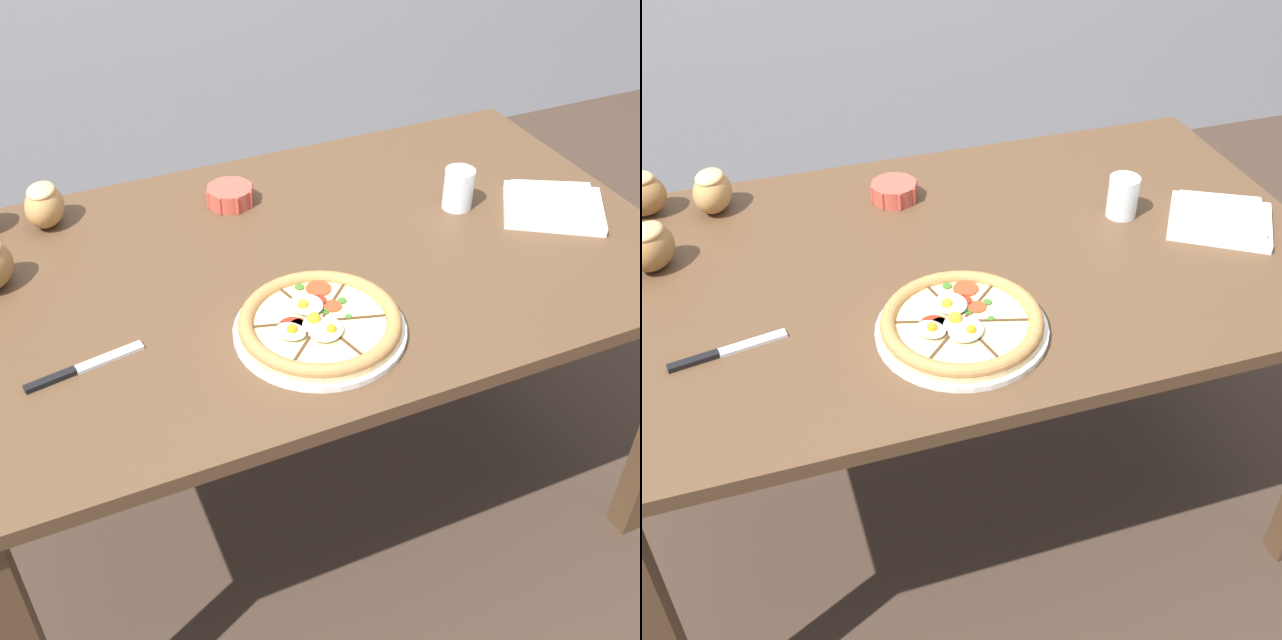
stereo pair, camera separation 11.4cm
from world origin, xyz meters
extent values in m
plane|color=#3D2D23|center=(0.00, 0.00, 0.00)|extent=(12.00, 12.00, 0.00)
cube|color=#513823|center=(0.00, 0.00, 0.74)|extent=(1.48, 0.90, 0.03)
cube|color=#513823|center=(-0.69, -0.40, 0.36)|extent=(0.06, 0.06, 0.72)
cube|color=#513823|center=(-0.69, 0.40, 0.36)|extent=(0.06, 0.06, 0.72)
cube|color=#513823|center=(0.69, 0.40, 0.36)|extent=(0.06, 0.06, 0.72)
cylinder|color=white|center=(-0.08, -0.23, 0.76)|extent=(0.31, 0.31, 0.01)
cylinder|color=#E5C684|center=(-0.08, -0.23, 0.77)|extent=(0.29, 0.29, 0.01)
cylinder|color=#E0CC84|center=(-0.08, -0.23, 0.78)|extent=(0.25, 0.25, 0.00)
torus|color=#B27A42|center=(-0.08, -0.23, 0.78)|extent=(0.29, 0.29, 0.03)
cube|color=#472D19|center=(-0.06, -0.29, 0.78)|extent=(0.03, 0.12, 0.00)
cube|color=#472D19|center=(-0.02, -0.25, 0.78)|extent=(0.12, 0.04, 0.00)
cube|color=#472D19|center=(-0.03, -0.19, 0.78)|extent=(0.09, 0.09, 0.00)
cube|color=#472D19|center=(-0.09, -0.17, 0.78)|extent=(0.03, 0.12, 0.00)
cube|color=#472D19|center=(-0.14, -0.21, 0.78)|extent=(0.12, 0.04, 0.00)
cube|color=#472D19|center=(-0.12, -0.27, 0.78)|extent=(0.09, 0.09, 0.00)
cylinder|color=red|center=(-0.13, -0.22, 0.78)|extent=(0.05, 0.05, 0.00)
cylinder|color=red|center=(-0.11, -0.23, 0.78)|extent=(0.04, 0.04, 0.00)
cylinder|color=red|center=(-0.04, -0.14, 0.78)|extent=(0.05, 0.05, 0.00)
cylinder|color=red|center=(-0.04, -0.20, 0.78)|extent=(0.03, 0.03, 0.00)
cylinder|color=red|center=(-0.06, -0.18, 0.78)|extent=(0.03, 0.03, 0.00)
ellipsoid|color=white|center=(-0.08, -0.19, 0.79)|extent=(0.07, 0.07, 0.01)
sphere|color=#F4AD1E|center=(-0.09, -0.19, 0.79)|extent=(0.02, 0.02, 0.02)
ellipsoid|color=white|center=(-0.09, -0.24, 0.79)|extent=(0.06, 0.06, 0.01)
sphere|color=#F4AD1E|center=(-0.09, -0.24, 0.80)|extent=(0.02, 0.02, 0.02)
ellipsoid|color=white|center=(-0.08, -0.26, 0.79)|extent=(0.09, 0.09, 0.01)
sphere|color=orange|center=(-0.07, -0.27, 0.79)|extent=(0.02, 0.02, 0.02)
ellipsoid|color=white|center=(-0.14, -0.24, 0.79)|extent=(0.07, 0.07, 0.01)
sphere|color=orange|center=(-0.14, -0.25, 0.79)|extent=(0.02, 0.02, 0.02)
cylinder|color=#477A2D|center=(-0.09, -0.26, 0.78)|extent=(0.02, 0.02, 0.00)
cylinder|color=#2D5B1E|center=(-0.04, -0.21, 0.78)|extent=(0.01, 0.01, 0.00)
cylinder|color=#386B23|center=(-0.08, -0.17, 0.78)|extent=(0.01, 0.01, 0.00)
cylinder|color=#477A2D|center=(-0.06, -0.20, 0.78)|extent=(0.02, 0.02, 0.00)
cylinder|color=#386B23|center=(-0.03, -0.24, 0.78)|extent=(0.01, 0.01, 0.00)
cylinder|color=#386B23|center=(-0.02, -0.19, 0.78)|extent=(0.02, 0.02, 0.00)
cylinder|color=#2D5B1E|center=(-0.08, -0.27, 0.78)|extent=(0.01, 0.01, 0.00)
cylinder|color=#386B23|center=(-0.07, -0.12, 0.78)|extent=(0.02, 0.02, 0.00)
cylinder|color=#2D5B1E|center=(-0.06, -0.21, 0.78)|extent=(0.01, 0.01, 0.00)
cylinder|color=#C64C3D|center=(-0.08, 0.26, 0.77)|extent=(0.10, 0.10, 0.04)
cylinder|color=#AD1423|center=(-0.08, 0.26, 0.78)|extent=(0.08, 0.08, 0.02)
cylinder|color=#C64C3D|center=(-0.03, 0.26, 0.77)|extent=(0.01, 0.01, 0.04)
cylinder|color=#C64C3D|center=(-0.04, 0.30, 0.77)|extent=(0.01, 0.01, 0.04)
cylinder|color=#C64C3D|center=(-0.08, 0.31, 0.77)|extent=(0.01, 0.01, 0.04)
cylinder|color=#C64C3D|center=(-0.11, 0.30, 0.77)|extent=(0.01, 0.01, 0.04)
cylinder|color=#C64C3D|center=(-0.13, 0.26, 0.77)|extent=(0.01, 0.01, 0.04)
cylinder|color=#C64C3D|center=(-0.11, 0.23, 0.77)|extent=(0.01, 0.01, 0.04)
cylinder|color=#C64C3D|center=(-0.08, 0.21, 0.77)|extent=(0.01, 0.01, 0.04)
cylinder|color=#C64C3D|center=(-0.04, 0.23, 0.77)|extent=(0.01, 0.01, 0.04)
cube|color=silver|center=(0.56, -0.06, 0.76)|extent=(0.27, 0.26, 0.02)
cube|color=silver|center=(0.56, -0.06, 0.78)|extent=(0.22, 0.21, 0.02)
ellipsoid|color=olive|center=(-0.59, 0.15, 0.80)|extent=(0.13, 0.13, 0.09)
ellipsoid|color=tan|center=(-0.59, 0.15, 0.84)|extent=(0.09, 0.09, 0.03)
ellipsoid|color=#B27F47|center=(-0.46, 0.34, 0.80)|extent=(0.11, 0.13, 0.09)
ellipsoid|color=#EAB775|center=(-0.46, 0.34, 0.84)|extent=(0.08, 0.09, 0.03)
cube|color=silver|center=(-0.44, -0.15, 0.76)|extent=(0.12, 0.04, 0.01)
cube|color=black|center=(-0.54, -0.17, 0.76)|extent=(0.09, 0.03, 0.01)
cylinder|color=white|center=(0.38, 0.05, 0.80)|extent=(0.07, 0.07, 0.09)
cylinder|color=silver|center=(0.38, 0.05, 0.78)|extent=(0.06, 0.06, 0.05)
camera|label=1|loc=(-0.52, -1.24, 1.67)|focal=45.00mm
camera|label=2|loc=(-0.42, -1.28, 1.67)|focal=45.00mm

